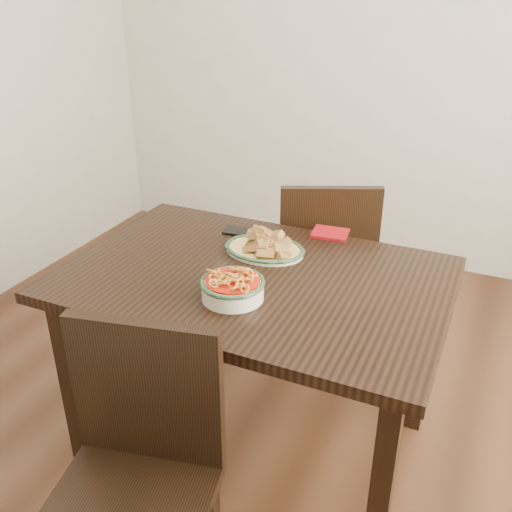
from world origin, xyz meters
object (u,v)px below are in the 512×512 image
at_px(chair_near, 137,468).
at_px(smartphone, 242,232).
at_px(chair_far, 325,261).
at_px(fish_plate, 265,241).
at_px(dining_table, 254,297).
at_px(noodle_bowl, 233,286).

height_order(chair_near, smartphone, chair_near).
bearing_deg(chair_far, fish_plate, 56.99).
bearing_deg(chair_near, dining_table, 75.75).
distance_m(chair_far, noodle_bowl, 0.89).
distance_m(chair_near, smartphone, 1.02).
height_order(dining_table, fish_plate, fish_plate).
bearing_deg(chair_near, smartphone, 87.16).
height_order(dining_table, smartphone, smartphone).
xyz_separation_m(dining_table, chair_far, (0.05, 0.67, -0.16)).
xyz_separation_m(fish_plate, smartphone, (-0.15, 0.12, -0.04)).
bearing_deg(fish_plate, dining_table, -78.72).
relative_size(dining_table, smartphone, 9.27).
bearing_deg(smartphone, fish_plate, -44.25).
bearing_deg(smartphone, chair_near, -86.92).
xyz_separation_m(fish_plate, noodle_bowl, (0.04, -0.34, -0.00)).
xyz_separation_m(dining_table, chair_near, (-0.03, -0.69, -0.16)).
bearing_deg(fish_plate, smartphone, 141.93).
bearing_deg(dining_table, chair_far, 85.99).
relative_size(dining_table, fish_plate, 4.41).
relative_size(chair_far, fish_plate, 3.02).
xyz_separation_m(dining_table, noodle_bowl, (0.01, -0.17, 0.13)).
relative_size(dining_table, noodle_bowl, 6.26).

